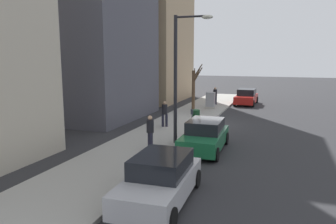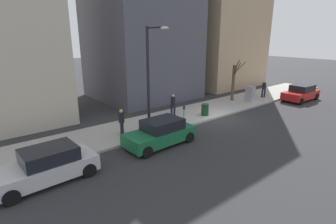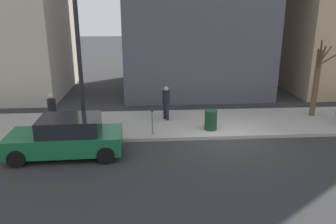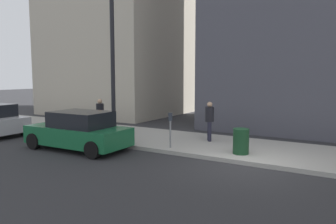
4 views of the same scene
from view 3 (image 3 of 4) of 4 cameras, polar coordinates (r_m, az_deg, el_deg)
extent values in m
plane|color=#2B2B2D|center=(14.34, 10.18, -4.74)|extent=(120.00, 120.00, 0.00)
cube|color=#9E9B93|center=(16.14, 8.50, -1.85)|extent=(4.00, 36.00, 0.15)
cube|color=#196038|center=(13.02, -17.37, -4.89)|extent=(1.91, 4.25, 0.70)
cube|color=black|center=(12.76, -16.75, -2.17)|extent=(1.66, 2.24, 0.60)
cylinder|color=black|center=(12.79, -24.87, -7.39)|extent=(0.24, 0.65, 0.64)
cylinder|color=black|center=(14.27, -22.74, -4.59)|extent=(0.24, 0.65, 0.64)
cylinder|color=black|center=(12.11, -10.79, -7.38)|extent=(0.24, 0.65, 0.64)
cylinder|color=black|center=(13.67, -10.21, -4.42)|extent=(0.24, 0.65, 0.64)
cylinder|color=slate|center=(14.10, -2.74, -1.93)|extent=(0.07, 0.07, 1.05)
cube|color=#2D333D|center=(13.89, -2.77, 0.70)|extent=(0.14, 0.10, 0.30)
cylinder|color=black|center=(13.80, -15.16, 8.73)|extent=(0.18, 0.18, 6.50)
cylinder|color=brown|center=(18.01, 24.37, 4.55)|extent=(0.28, 0.28, 3.33)
cylinder|color=brown|center=(18.02, 27.03, 8.73)|extent=(0.27, 1.40, 1.00)
cylinder|color=brown|center=(17.42, 25.20, 8.35)|extent=(0.85, 0.28, 1.35)
cylinder|color=brown|center=(17.29, 25.06, 9.62)|extent=(0.90, 0.55, 1.15)
cylinder|color=brown|center=(17.42, 24.71, 8.25)|extent=(0.71, 0.54, 1.18)
cylinder|color=brown|center=(17.96, 25.68, 8.90)|extent=(0.14, 0.63, 0.91)
cylinder|color=#14381E|center=(14.84, 7.46, -1.37)|extent=(0.56, 0.56, 0.90)
cylinder|color=#1E1E2D|center=(16.18, -0.56, 0.21)|extent=(0.16, 0.16, 0.82)
cylinder|color=#1E1E2D|center=(15.99, -0.10, 0.00)|extent=(0.16, 0.16, 0.82)
cylinder|color=black|center=(15.89, -0.34, 2.59)|extent=(0.36, 0.36, 0.62)
sphere|color=tan|center=(15.78, -0.34, 4.06)|extent=(0.22, 0.22, 0.22)
cylinder|color=#1E1E2D|center=(15.59, -18.95, -1.43)|extent=(0.16, 0.16, 0.82)
cylinder|color=#1E1E2D|center=(15.48, -19.70, -1.64)|extent=(0.16, 0.16, 0.82)
cylinder|color=black|center=(15.33, -19.59, 1.01)|extent=(0.36, 0.36, 0.62)
sphere|color=tan|center=(15.22, -19.74, 2.53)|extent=(0.22, 0.22, 0.22)
camera|label=1|loc=(20.24, -70.57, 3.80)|focal=35.00mm
camera|label=2|loc=(11.66, -92.70, 3.63)|focal=28.00mm
camera|label=4|loc=(7.53, 59.68, -10.28)|focal=35.00mm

